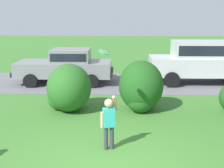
{
  "coord_description": "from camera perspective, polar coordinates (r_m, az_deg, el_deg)",
  "views": [
    {
      "loc": [
        0.24,
        -5.74,
        3.05
      ],
      "look_at": [
        -0.01,
        2.87,
        1.1
      ],
      "focal_mm": 49.09,
      "sensor_mm": 36.0,
      "label": 1
    }
  ],
  "objects": [
    {
      "name": "ground_plane",
      "position": [
        6.51,
        -0.65,
        -15.21
      ],
      "size": [
        80.0,
        80.0,
        0.0
      ],
      "primitive_type": "plane",
      "color": "#3D752D"
    },
    {
      "name": "shrub_near_tree",
      "position": [
        9.94,
        -8.17,
        -0.9
      ],
      "size": [
        1.44,
        1.65,
        1.54
      ],
      "color": "#286023",
      "rests_on": "ground"
    },
    {
      "name": "shrub_centre_left",
      "position": [
        9.91,
        5.4,
        -0.69
      ],
      "size": [
        1.44,
        1.54,
        1.63
      ],
      "color": "#1E511C",
      "rests_on": "ground"
    },
    {
      "name": "parked_sedan",
      "position": [
        13.97,
        -8.49,
        3.54
      ],
      "size": [
        4.41,
        2.12,
        1.56
      ],
      "color": "gray",
      "rests_on": "ground"
    },
    {
      "name": "frisbee",
      "position": [
        7.8,
        -1.55,
        5.99
      ],
      "size": [
        0.28,
        0.28,
        0.18
      ],
      "color": "#1EB7B2"
    },
    {
      "name": "parked_suv",
      "position": [
        14.38,
        16.14,
        4.36
      ],
      "size": [
        4.7,
        2.11,
        1.92
      ],
      "color": "silver",
      "rests_on": "ground"
    },
    {
      "name": "child_thrower",
      "position": [
        7.02,
        -0.6,
        -6.66
      ],
      "size": [
        0.41,
        0.34,
        1.29
      ],
      "color": "#383842",
      "rests_on": "ground"
    },
    {
      "name": "driveway_strip",
      "position": [
        14.07,
        0.67,
        0.28
      ],
      "size": [
        28.0,
        4.4,
        0.02
      ],
      "primitive_type": "cube",
      "color": "slate",
      "rests_on": "ground"
    }
  ]
}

